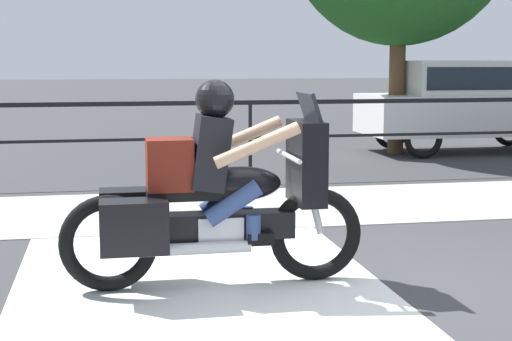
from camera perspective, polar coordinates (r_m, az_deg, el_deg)
The scene contains 6 objects.
ground_plane at distance 5.95m, azimuth 8.91°, elevation -8.62°, with size 120.00×120.00×0.00m, color #38383A.
sidewalk_band at distance 9.13m, azimuth 1.68°, elevation -2.59°, with size 44.00×2.40×0.01m, color #A8A59E.
crosswalk_band at distance 5.47m, azimuth -3.43°, elevation -10.01°, with size 2.78×6.00×0.01m, color silver.
fence_railing at distance 10.80m, azimuth -0.42°, elevation 3.85°, with size 36.00×0.05×1.14m.
motorcycle at distance 5.86m, azimuth -3.21°, elevation -1.85°, with size 2.30×0.76×1.56m.
parked_car at distance 14.84m, azimuth 15.05°, elevation 4.93°, with size 3.94×1.67×1.67m.
Camera 1 is at (-1.96, -5.35, 1.71)m, focal length 55.00 mm.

